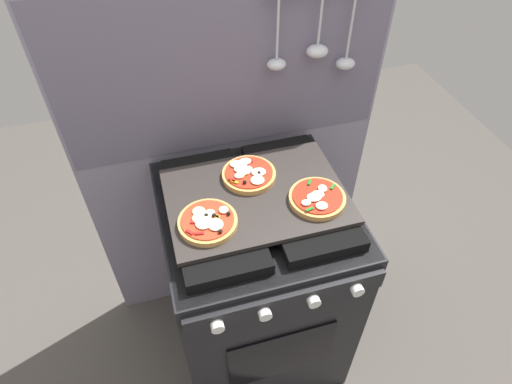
# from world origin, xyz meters

# --- Properties ---
(ground_plane) EXTENTS (4.00, 4.00, 0.00)m
(ground_plane) POSITION_xyz_m (0.00, 0.00, 0.00)
(ground_plane) COLOR #4C4742
(kitchen_backsplash) EXTENTS (1.10, 0.09, 1.55)m
(kitchen_backsplash) POSITION_xyz_m (0.00, 0.33, 0.79)
(kitchen_backsplash) COLOR gray
(kitchen_backsplash) RESTS_ON ground_plane
(stove) EXTENTS (0.60, 0.64, 0.90)m
(stove) POSITION_xyz_m (-0.00, -0.00, 0.45)
(stove) COLOR black
(stove) RESTS_ON ground_plane
(baking_tray) EXTENTS (0.54, 0.38, 0.02)m
(baking_tray) POSITION_xyz_m (0.00, 0.00, 0.91)
(baking_tray) COLOR #2D2826
(baking_tray) RESTS_ON stove
(pizza_left) EXTENTS (0.17, 0.17, 0.03)m
(pizza_left) POSITION_xyz_m (-0.16, -0.08, 0.93)
(pizza_left) COLOR tan
(pizza_left) RESTS_ON baking_tray
(pizza_right) EXTENTS (0.17, 0.17, 0.03)m
(pizza_right) POSITION_xyz_m (0.17, -0.08, 0.93)
(pizza_right) COLOR tan
(pizza_right) RESTS_ON baking_tray
(pizza_center) EXTENTS (0.17, 0.17, 0.03)m
(pizza_center) POSITION_xyz_m (-0.00, 0.08, 0.93)
(pizza_center) COLOR tan
(pizza_center) RESTS_ON baking_tray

